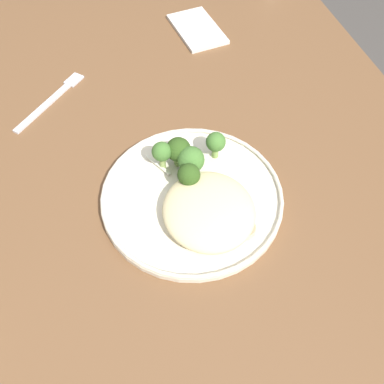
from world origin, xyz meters
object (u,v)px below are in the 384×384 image
(seared_scallop_on_noodles, at_px, (218,189))
(seared_scallop_left_edge, at_px, (245,229))
(dinner_plate, at_px, (192,196))
(broccoli_floret_beside_noodles, at_px, (189,176))
(seared_scallop_tiny_bay, at_px, (210,225))
(seared_scallop_right_edge, at_px, (226,214))
(broccoli_floret_left_leaning, at_px, (191,160))
(broccoli_floret_front_edge, at_px, (178,150))
(dinner_fork, at_px, (52,100))
(folded_napkin, at_px, (197,29))
(broccoli_floret_tall_stalk, at_px, (216,143))
(broccoli_floret_split_head, at_px, (162,152))

(seared_scallop_on_noodles, xyz_separation_m, seared_scallop_left_edge, (0.08, 0.02, -0.00))
(dinner_plate, xyz_separation_m, broccoli_floret_beside_noodles, (-0.01, -0.00, 0.04))
(broccoli_floret_beside_noodles, bearing_deg, seared_scallop_left_edge, 31.46)
(dinner_plate, distance_m, seared_scallop_left_edge, 0.10)
(seared_scallop_tiny_bay, distance_m, seared_scallop_right_edge, 0.03)
(broccoli_floret_left_leaning, bearing_deg, seared_scallop_tiny_bay, -1.00)
(dinner_plate, height_order, seared_scallop_left_edge, seared_scallop_left_edge)
(seared_scallop_tiny_bay, bearing_deg, broccoli_floret_front_edge, -174.84)
(dinner_fork, distance_m, folded_napkin, 0.37)
(seared_scallop_left_edge, distance_m, broccoli_floret_tall_stalk, 0.16)
(broccoli_floret_beside_noodles, height_order, dinner_fork, broccoli_floret_beside_noodles)
(dinner_plate, relative_size, broccoli_floret_beside_noodles, 5.03)
(broccoli_floret_beside_noodles, bearing_deg, seared_scallop_tiny_bay, 7.70)
(dinner_plate, bearing_deg, folded_napkin, 163.18)
(broccoli_floret_tall_stalk, bearing_deg, seared_scallop_tiny_bay, -20.24)
(seared_scallop_left_edge, xyz_separation_m, broccoli_floret_tall_stalk, (-0.16, 0.00, 0.02))
(seared_scallop_right_edge, height_order, broccoli_floret_left_leaning, broccoli_floret_left_leaning)
(broccoli_floret_beside_noodles, bearing_deg, broccoli_floret_front_edge, -178.30)
(broccoli_floret_left_leaning, bearing_deg, broccoli_floret_beside_noodles, -20.16)
(seared_scallop_on_noodles, height_order, broccoli_floret_left_leaning, broccoli_floret_left_leaning)
(dinner_plate, bearing_deg, broccoli_floret_left_leaning, 166.69)
(seared_scallop_tiny_bay, xyz_separation_m, seared_scallop_left_edge, (0.02, 0.05, -0.00))
(seared_scallop_tiny_bay, xyz_separation_m, broccoli_floret_tall_stalk, (-0.14, 0.05, 0.02))
(broccoli_floret_split_head, bearing_deg, broccoli_floret_beside_noodles, 27.40)
(dinner_plate, height_order, seared_scallop_right_edge, seared_scallop_right_edge)
(seared_scallop_on_noodles, bearing_deg, broccoli_floret_beside_noodles, -113.80)
(dinner_fork, bearing_deg, seared_scallop_tiny_bay, 29.70)
(seared_scallop_tiny_bay, xyz_separation_m, dinner_fork, (-0.37, -0.21, -0.02))
(seared_scallop_on_noodles, bearing_deg, dinner_plate, -99.32)
(seared_scallop_right_edge, distance_m, broccoli_floret_left_leaning, 0.11)
(seared_scallop_right_edge, xyz_separation_m, broccoli_floret_front_edge, (-0.12, -0.04, 0.02))
(seared_scallop_on_noodles, height_order, dinner_fork, seared_scallop_on_noodles)
(seared_scallop_right_edge, height_order, broccoli_floret_front_edge, broccoli_floret_front_edge)
(seared_scallop_on_noodles, xyz_separation_m, broccoli_floret_split_head, (-0.08, -0.07, 0.03))
(broccoli_floret_left_leaning, height_order, broccoli_floret_tall_stalk, broccoli_floret_left_leaning)
(dinner_plate, relative_size, folded_napkin, 1.93)
(seared_scallop_right_edge, xyz_separation_m, folded_napkin, (-0.50, 0.10, -0.02))
(seared_scallop_tiny_bay, relative_size, broccoli_floret_split_head, 0.56)
(broccoli_floret_front_edge, relative_size, broccoli_floret_left_leaning, 1.02)
(broccoli_floret_beside_noodles, xyz_separation_m, dinner_fork, (-0.29, -0.20, -0.04))
(broccoli_floret_tall_stalk, distance_m, broccoli_floret_beside_noodles, 0.08)
(broccoli_floret_front_edge, distance_m, folded_napkin, 0.40)
(seared_scallop_tiny_bay, distance_m, broccoli_floret_front_edge, 0.14)
(seared_scallop_right_edge, xyz_separation_m, broccoli_floret_beside_noodles, (-0.07, -0.04, 0.03))
(seared_scallop_left_edge, height_order, broccoli_floret_left_leaning, broccoli_floret_left_leaning)
(broccoli_floret_left_leaning, bearing_deg, folded_napkin, 162.78)
(dinner_plate, bearing_deg, broccoli_floret_tall_stalk, 139.47)
(dinner_plate, xyz_separation_m, seared_scallop_tiny_bay, (0.07, 0.01, 0.01))
(broccoli_floret_split_head, bearing_deg, seared_scallop_right_edge, 29.58)
(broccoli_floret_split_head, bearing_deg, broccoli_floret_left_leaning, 62.18)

